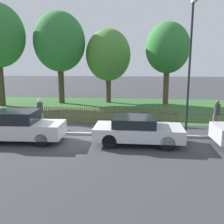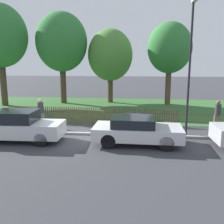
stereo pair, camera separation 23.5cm
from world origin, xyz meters
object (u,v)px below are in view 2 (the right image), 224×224
at_px(tree_far_left, 170,48).
at_px(pedestrian_by_lamp, 41,111).
at_px(tree_mid_park, 110,55).
at_px(pedestrian_near_fence, 218,113).
at_px(street_lamp, 191,55).
at_px(tree_nearest_kerb, 0,36).
at_px(parked_car_red_compact, 137,130).
at_px(parked_car_navy_estate, 19,126).
at_px(covered_motorcycle, 131,119).
at_px(tree_behind_motorcycle, 62,42).

bearing_deg(tree_far_left, pedestrian_by_lamp, -132.44).
bearing_deg(tree_mid_park, pedestrian_by_lamp, -107.30).
distance_m(pedestrian_near_fence, pedestrian_by_lamp, 10.31).
bearing_deg(pedestrian_by_lamp, street_lamp, -10.41).
height_order(tree_nearest_kerb, tree_mid_park, tree_nearest_kerb).
bearing_deg(parked_car_red_compact, tree_mid_park, 103.06).
xyz_separation_m(tree_nearest_kerb, tree_mid_park, (9.17, 2.79, -1.55)).
height_order(parked_car_navy_estate, covered_motorcycle, parked_car_navy_estate).
bearing_deg(covered_motorcycle, parked_car_red_compact, -79.95).
distance_m(covered_motorcycle, pedestrian_near_fence, 4.96).
relative_size(parked_car_navy_estate, street_lamp, 0.62).
xyz_separation_m(tree_behind_motorcycle, pedestrian_by_lamp, (1.33, -8.77, -4.63)).
height_order(tree_nearest_kerb, street_lamp, tree_nearest_kerb).
bearing_deg(tree_mid_park, tree_nearest_kerb, -163.07).
relative_size(parked_car_red_compact, tree_far_left, 0.56).
distance_m(covered_motorcycle, tree_behind_motorcycle, 12.28).
xyz_separation_m(covered_motorcycle, tree_nearest_kerb, (-11.57, 7.10, 5.36)).
distance_m(tree_nearest_kerb, pedestrian_by_lamp, 10.52).
bearing_deg(tree_behind_motorcycle, pedestrian_near_fence, -35.25).
bearing_deg(tree_nearest_kerb, tree_mid_park, 16.93).
bearing_deg(pedestrian_near_fence, parked_car_red_compact, 51.63).
height_order(pedestrian_by_lamp, street_lamp, street_lamp).
distance_m(tree_mid_park, pedestrian_near_fence, 12.18).
height_order(tree_nearest_kerb, pedestrian_near_fence, tree_nearest_kerb).
distance_m(tree_far_left, pedestrian_by_lamp, 13.06).
bearing_deg(pedestrian_by_lamp, tree_nearest_kerb, 129.77).
bearing_deg(parked_car_red_compact, parked_car_navy_estate, -177.53).
distance_m(parked_car_red_compact, street_lamp, 4.54).
height_order(parked_car_red_compact, tree_nearest_kerb, tree_nearest_kerb).
xyz_separation_m(covered_motorcycle, tree_behind_motorcycle, (-6.73, 9.00, 4.95)).
bearing_deg(tree_far_left, tree_nearest_kerb, -171.07).
bearing_deg(parked_car_red_compact, tree_nearest_kerb, 141.77).
bearing_deg(pedestrian_by_lamp, parked_car_red_compact, -27.63).
xyz_separation_m(parked_car_navy_estate, tree_far_left, (8.29, 12.06, 4.27)).
relative_size(covered_motorcycle, tree_mid_park, 0.27).
height_order(parked_car_navy_estate, tree_mid_park, tree_mid_park).
bearing_deg(pedestrian_near_fence, pedestrian_by_lamp, 18.94).
height_order(parked_car_navy_estate, pedestrian_near_fence, pedestrian_near_fence).
distance_m(tree_behind_motorcycle, pedestrian_by_lamp, 10.01).
relative_size(parked_car_navy_estate, tree_behind_motorcycle, 0.50).
xyz_separation_m(parked_car_navy_estate, covered_motorcycle, (5.32, 2.68, -0.13)).
bearing_deg(tree_behind_motorcycle, parked_car_navy_estate, -83.11).
xyz_separation_m(parked_car_navy_estate, pedestrian_by_lamp, (-0.08, 2.91, 0.20)).
distance_m(parked_car_red_compact, tree_behind_motorcycle, 14.36).
bearing_deg(parked_car_red_compact, pedestrian_near_fence, 36.49).
bearing_deg(pedestrian_by_lamp, covered_motorcycle, -4.53).
bearing_deg(parked_car_navy_estate, pedestrian_near_fence, 16.62).
relative_size(parked_car_navy_estate, tree_far_left, 0.57).
bearing_deg(tree_far_left, pedestrian_near_fence, -77.42).
bearing_deg(tree_behind_motorcycle, parked_car_red_compact, -58.47).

